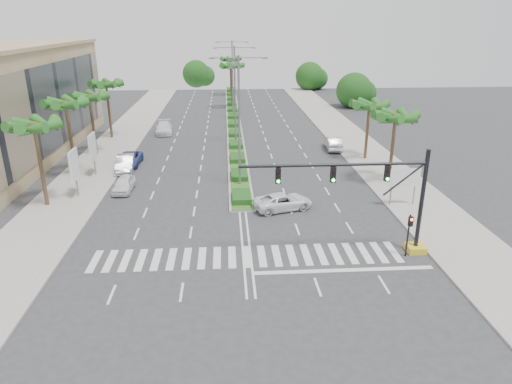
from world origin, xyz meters
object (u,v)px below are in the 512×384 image
at_px(car_parked_c, 129,159).
at_px(car_crossing, 283,201).
at_px(car_parked_a, 124,184).
at_px(car_right, 333,143).
at_px(car_parked_b, 125,163).
at_px(car_parked_d, 164,128).

relative_size(car_parked_c, car_crossing, 1.00).
relative_size(car_parked_a, car_parked_c, 0.80).
height_order(car_parked_a, car_parked_c, car_parked_c).
relative_size(car_parked_a, car_right, 0.83).
distance_m(car_parked_a, car_parked_b, 6.34).
xyz_separation_m(car_parked_c, car_crossing, (15.19, -13.44, -0.00)).
bearing_deg(car_parked_d, car_crossing, -70.74).
distance_m(car_parked_a, car_right, 26.07).
xyz_separation_m(car_parked_a, car_parked_b, (-1.08, 6.25, 0.14)).
xyz_separation_m(car_parked_c, car_right, (23.60, 4.95, 0.10)).
xyz_separation_m(car_parked_a, car_parked_c, (-1.08, 8.18, 0.01)).
bearing_deg(car_parked_c, car_parked_a, -81.03).
height_order(car_parked_b, car_parked_d, car_parked_b).
relative_size(car_parked_c, car_parked_d, 0.92).
height_order(car_parked_d, car_right, car_right).
relative_size(car_parked_a, car_parked_b, 0.80).
xyz_separation_m(car_parked_c, car_parked_d, (1.94, 15.06, 0.09)).
bearing_deg(car_parked_d, car_parked_a, -97.80).
distance_m(car_parked_c, car_right, 24.11).
bearing_deg(car_crossing, car_parked_d, 8.90).
xyz_separation_m(car_parked_d, car_right, (21.66, -10.11, 0.01)).
height_order(car_parked_c, car_parked_d, car_parked_d).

